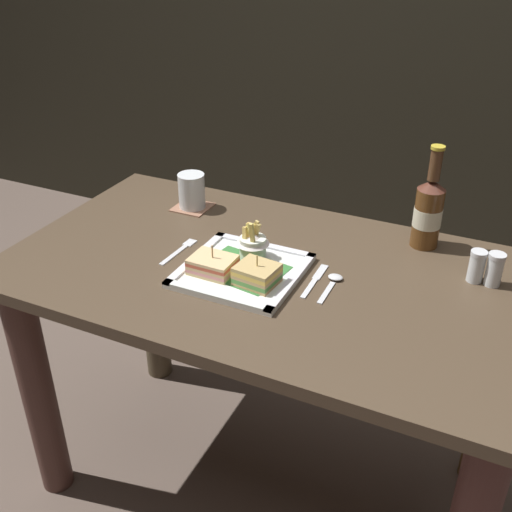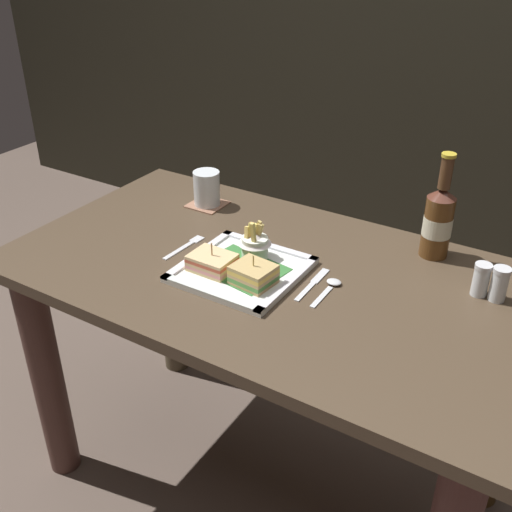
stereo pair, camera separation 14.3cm
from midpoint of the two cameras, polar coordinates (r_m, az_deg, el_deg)
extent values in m
plane|color=brown|center=(1.95, 3.30, -20.18)|extent=(6.00, 6.00, 0.00)
cube|color=#493929|center=(1.47, 4.11, -1.80)|extent=(1.29, 0.72, 0.03)
cylinder|color=#4C2F29|center=(1.81, -16.86, -10.72)|extent=(0.09, 0.09, 0.71)
cylinder|color=#483D2B|center=(2.12, -6.06, -2.76)|extent=(0.09, 0.09, 0.71)
cylinder|color=brown|center=(1.80, 24.44, -12.70)|extent=(0.09, 0.09, 0.71)
cube|color=white|center=(1.44, 1.50, -1.45)|extent=(0.27, 0.27, 0.01)
cube|color=#357335|center=(1.44, 1.50, -1.25)|extent=(0.21, 0.18, 0.00)
cube|color=silver|center=(1.35, -1.23, -3.53)|extent=(0.27, 0.02, 0.01)
cube|color=white|center=(1.53, 3.90, 0.89)|extent=(0.27, 0.02, 0.01)
cube|color=white|center=(1.50, -2.67, 0.14)|extent=(0.02, 0.27, 0.01)
cube|color=silver|center=(1.39, 6.00, -2.59)|extent=(0.02, 0.27, 0.01)
cube|color=#E5C384|center=(1.43, -1.26, -1.22)|extent=(0.10, 0.08, 0.01)
cube|color=pink|center=(1.43, -1.26, -0.95)|extent=(0.10, 0.08, 0.01)
cube|color=#DAB17A|center=(1.43, -1.26, -0.68)|extent=(0.10, 0.08, 0.01)
cube|color=#C75439|center=(1.42, -1.27, -0.40)|extent=(0.10, 0.08, 0.01)
cube|color=#DFBB83|center=(1.42, -1.27, -0.13)|extent=(0.10, 0.08, 0.01)
cylinder|color=tan|center=(1.42, -1.27, -0.12)|extent=(0.00, 0.00, 0.07)
cube|color=tan|center=(1.38, 2.72, -2.49)|extent=(0.10, 0.09, 0.01)
cube|color=#569244|center=(1.38, 2.73, -2.16)|extent=(0.10, 0.09, 0.01)
cube|color=tan|center=(1.37, 2.74, -1.83)|extent=(0.10, 0.09, 0.01)
cube|color=#E7C053|center=(1.37, 2.74, -1.50)|extent=(0.10, 0.09, 0.01)
cube|color=tan|center=(1.36, 2.75, -1.16)|extent=(0.10, 0.09, 0.01)
cylinder|color=tan|center=(1.37, 2.75, -1.35)|extent=(0.00, 0.00, 0.07)
cylinder|color=white|center=(1.47, 2.68, 0.69)|extent=(0.06, 0.06, 0.06)
cone|color=silver|center=(1.46, 2.70, 1.55)|extent=(0.08, 0.08, 0.03)
cube|color=#E9C96B|center=(1.47, 2.77, 2.14)|extent=(0.03, 0.02, 0.07)
cube|color=#E9D471|center=(1.46, 2.55, 1.93)|extent=(0.02, 0.02, 0.06)
cube|color=#F0D267|center=(1.47, 3.09, 2.04)|extent=(0.02, 0.01, 0.05)
cube|color=#E1BE63|center=(1.46, 1.98, 1.73)|extent=(0.01, 0.02, 0.05)
cube|color=#E5D56B|center=(1.46, 2.24, 1.90)|extent=(0.01, 0.02, 0.06)
cube|color=#D8BE62|center=(1.44, 2.63, 1.68)|extent=(0.02, 0.01, 0.07)
cube|color=#DBBB64|center=(1.46, 3.06, 1.98)|extent=(0.02, 0.01, 0.06)
cube|color=#DFB45E|center=(1.46, 2.31, 1.92)|extent=(0.01, 0.02, 0.06)
cylinder|color=brown|center=(1.57, 19.14, 2.51)|extent=(0.07, 0.07, 0.16)
cone|color=#592F23|center=(1.53, 19.70, 5.50)|extent=(0.07, 0.07, 0.02)
cylinder|color=#4F321D|center=(1.51, 20.03, 7.28)|extent=(0.03, 0.03, 0.08)
cylinder|color=gold|center=(1.50, 20.31, 8.80)|extent=(0.03, 0.03, 0.01)
cylinder|color=beige|center=(1.57, 19.16, 2.62)|extent=(0.07, 0.07, 0.05)
cube|color=#996A51|center=(1.78, -2.27, 4.80)|extent=(0.10, 0.10, 0.00)
cylinder|color=silver|center=(1.76, -2.31, 6.32)|extent=(0.08, 0.08, 0.10)
cylinder|color=silver|center=(1.77, -2.29, 5.61)|extent=(0.07, 0.07, 0.05)
cube|color=silver|center=(1.54, -4.63, 0.44)|extent=(0.02, 0.11, 0.00)
cube|color=silver|center=(1.59, -3.00, 1.50)|extent=(0.03, 0.04, 0.00)
cube|color=silver|center=(1.38, 7.58, -3.43)|extent=(0.01, 0.09, 0.00)
cube|color=silver|center=(1.44, 8.86, -1.96)|extent=(0.02, 0.07, 0.00)
cube|color=silver|center=(1.37, 9.15, -3.91)|extent=(0.01, 0.10, 0.00)
ellipsoid|color=silver|center=(1.42, 10.20, -2.50)|extent=(0.03, 0.03, 0.01)
cylinder|color=silver|center=(1.46, 22.97, -2.30)|extent=(0.04, 0.04, 0.07)
cylinder|color=white|center=(1.47, 22.86, -2.75)|extent=(0.03, 0.03, 0.04)
cylinder|color=silver|center=(1.44, 23.27, -0.99)|extent=(0.04, 0.04, 0.01)
cylinder|color=silver|center=(1.46, 24.45, -2.67)|extent=(0.04, 0.04, 0.07)
cylinder|color=#322E26|center=(1.46, 24.34, -3.13)|extent=(0.03, 0.03, 0.04)
cylinder|color=silver|center=(1.44, 24.78, -1.31)|extent=(0.04, 0.04, 0.01)
camera|label=1|loc=(0.07, -87.14, 1.64)|focal=42.72mm
camera|label=2|loc=(0.07, 92.86, -1.64)|focal=42.72mm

